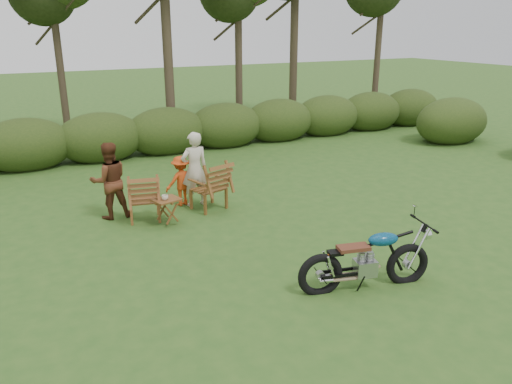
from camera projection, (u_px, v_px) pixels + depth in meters
name	position (u px, v px, depth m)	size (l,w,h in m)	color
ground	(340.00, 272.00, 8.03)	(80.00, 80.00, 0.00)	#284E1A
tree_line	(169.00, 23.00, 15.23)	(22.52, 11.62, 8.14)	#3B2F20
motorcycle	(363.00, 287.00, 7.58)	(1.99, 0.76, 1.14)	#0C6DA8
lawn_chair_right	(209.00, 209.00, 10.79)	(0.73, 0.73, 1.06)	brown
lawn_chair_left	(146.00, 220.00, 10.18)	(0.69, 0.69, 1.00)	brown
side_table	(167.00, 212.00, 9.86)	(0.52, 0.44, 0.54)	brown
cup	(165.00, 197.00, 9.70)	(0.13, 0.13, 0.10)	beige
adult_a	(196.00, 205.00, 11.01)	(0.60, 0.39, 1.64)	beige
adult_b	(113.00, 217.00, 10.31)	(0.77, 0.60, 1.58)	#552B18
child	(182.00, 205.00, 11.03)	(0.71, 0.41, 1.11)	#C23F12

